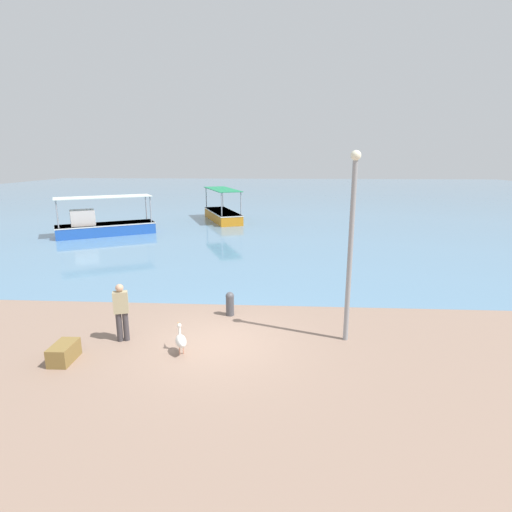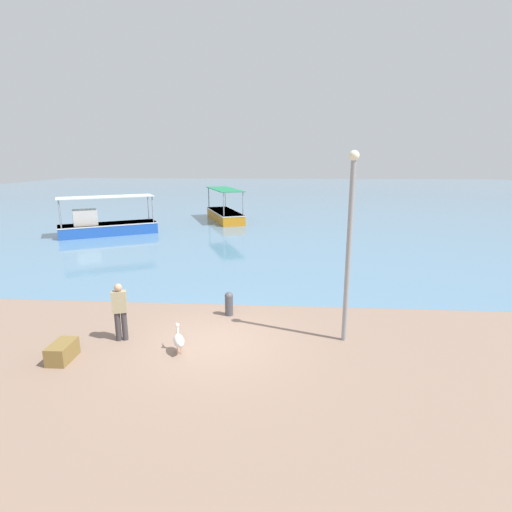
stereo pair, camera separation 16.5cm
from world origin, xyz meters
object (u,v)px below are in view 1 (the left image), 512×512
at_px(cargo_crate, 64,353).
at_px(fishing_boat_far_left, 223,214).
at_px(pelican, 181,341).
at_px(fishing_boat_center, 103,225).
at_px(lamp_post, 351,237).
at_px(mooring_bollard, 230,303).
at_px(fisherman_standing, 121,311).

bearing_deg(cargo_crate, fishing_boat_far_left, 88.30).
bearing_deg(cargo_crate, pelican, 11.24).
height_order(fishing_boat_center, lamp_post, lamp_post).
xyz_separation_m(mooring_bollard, cargo_crate, (-3.87, -3.33, -0.20)).
xyz_separation_m(pelican, cargo_crate, (-2.90, -0.58, -0.14)).
distance_m(mooring_bollard, cargo_crate, 5.11).
bearing_deg(fisherman_standing, pelican, -20.35).
relative_size(fishing_boat_center, lamp_post, 1.21).
bearing_deg(fishing_boat_far_left, lamp_post, -73.16).
distance_m(pelican, fisherman_standing, 2.03).
relative_size(fishing_boat_center, pelican, 7.99).
bearing_deg(fishing_boat_far_left, pelican, -84.61).
bearing_deg(fisherman_standing, mooring_bollard, 36.34).
bearing_deg(cargo_crate, lamp_post, 12.98).
bearing_deg(fishing_boat_center, fisherman_standing, -64.37).
bearing_deg(mooring_bollard, pelican, -109.42).
distance_m(pelican, cargo_crate, 2.96).
xyz_separation_m(lamp_post, fisherman_standing, (-6.35, -0.45, -2.09)).
bearing_deg(fishing_boat_center, cargo_crate, -69.12).
bearing_deg(fisherman_standing, lamp_post, 4.03).
height_order(pelican, lamp_post, lamp_post).
distance_m(lamp_post, mooring_bollard, 4.66).
distance_m(lamp_post, cargo_crate, 8.09).
bearing_deg(pelican, lamp_post, 14.09).
bearing_deg(cargo_crate, mooring_bollard, 40.68).
relative_size(fishing_boat_far_left, pelican, 8.29).
height_order(pelican, cargo_crate, pelican).
relative_size(lamp_post, fisherman_standing, 3.13).
distance_m(pelican, mooring_bollard, 2.92).
bearing_deg(mooring_bollard, fishing_boat_far_left, 98.77).
distance_m(pelican, lamp_post, 5.33).
relative_size(pelican, lamp_post, 0.15).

